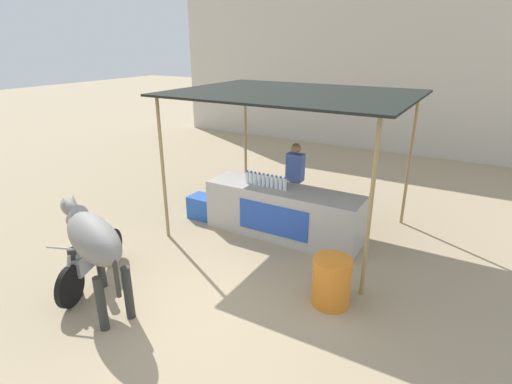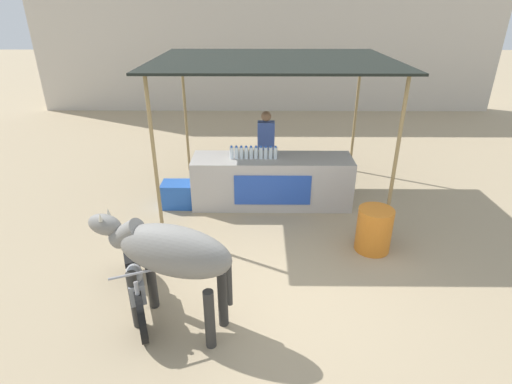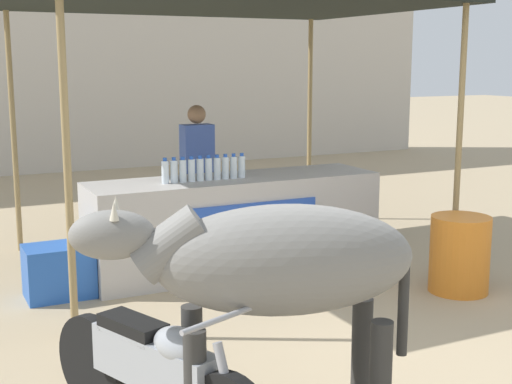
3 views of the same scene
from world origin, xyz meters
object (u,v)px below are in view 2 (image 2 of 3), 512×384
cooler_box (178,194)px  motorcycle_parked (135,279)px  vendor_behind_counter (266,150)px  stall_counter (272,181)px  water_barrel (374,230)px  cow (169,253)px

cooler_box → motorcycle_parked: bearing=-90.1°
cooler_box → motorcycle_parked: size_ratio=0.35×
vendor_behind_counter → cooler_box: size_ratio=2.75×
vendor_behind_counter → motorcycle_parked: (-1.70, -3.68, -0.42)m
stall_counter → vendor_behind_counter: (-0.11, 0.75, 0.37)m
vendor_behind_counter → cooler_box: vendor_behind_counter is taller
stall_counter → motorcycle_parked: bearing=-121.7°
stall_counter → water_barrel: stall_counter is taller
stall_counter → vendor_behind_counter: 0.85m
water_barrel → motorcycle_parked: size_ratio=0.42×
water_barrel → stall_counter: bearing=134.7°
vendor_behind_counter → stall_counter: bearing=-81.7°
vendor_behind_counter → motorcycle_parked: bearing=-114.8°
stall_counter → cooler_box: size_ratio=5.00×
cow → motorcycle_parked: 0.88m
cow → cooler_box: bearing=99.9°
stall_counter → cooler_box: stall_counter is taller
water_barrel → cow: cow is taller
vendor_behind_counter → motorcycle_parked: 4.08m
stall_counter → cow: size_ratio=1.63×
water_barrel → cow: size_ratio=0.39×
stall_counter → cow: 3.52m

